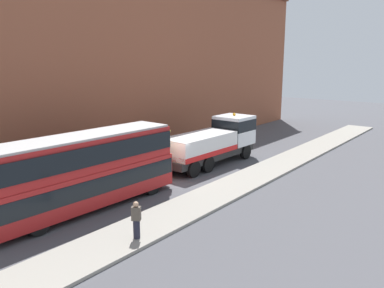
% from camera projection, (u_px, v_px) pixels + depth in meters
% --- Properties ---
extents(ground_plane, '(120.00, 120.00, 0.00)m').
position_uv_depth(ground_plane, '(165.00, 181.00, 25.64)').
color(ground_plane, '#4C4C51').
extents(near_kerb, '(60.00, 2.80, 0.15)m').
position_uv_depth(near_kerb, '(218.00, 194.00, 23.09)').
color(near_kerb, gray).
rests_on(near_kerb, ground_plane).
extents(building_facade, '(60.00, 1.50, 16.00)m').
position_uv_depth(building_facade, '(95.00, 57.00, 27.95)').
color(building_facade, '#935138').
rests_on(building_facade, ground_plane).
extents(recovery_tow_truck, '(10.18, 2.90, 3.67)m').
position_uv_depth(recovery_tow_truck, '(214.00, 141.00, 29.71)').
color(recovery_tow_truck, '#2D2D2D').
rests_on(recovery_tow_truck, ground_plane).
extents(double_decker_bus, '(11.10, 2.87, 4.06)m').
position_uv_depth(double_decker_bus, '(84.00, 169.00, 20.45)').
color(double_decker_bus, '#AD1E1E').
rests_on(double_decker_bus, ground_plane).
extents(pedestrian_onlooker, '(0.44, 0.48, 1.71)m').
position_uv_depth(pedestrian_onlooker, '(136.00, 220.00, 16.98)').
color(pedestrian_onlooker, '#232333').
rests_on(pedestrian_onlooker, near_kerb).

